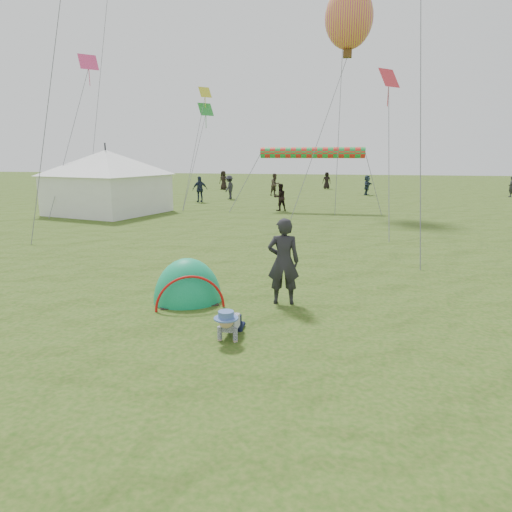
% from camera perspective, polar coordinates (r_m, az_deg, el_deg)
% --- Properties ---
extents(ground, '(140.00, 140.00, 0.00)m').
position_cam_1_polar(ground, '(8.04, -3.35, -11.75)').
color(ground, '#20490E').
extents(crawling_toddler, '(0.57, 0.80, 0.61)m').
position_cam_1_polar(crawling_toddler, '(8.44, -3.34, -8.27)').
color(crawling_toddler, black).
rests_on(crawling_toddler, ground).
extents(popup_tent, '(1.95, 1.82, 2.02)m').
position_cam_1_polar(popup_tent, '(10.68, -8.49, -5.59)').
color(popup_tent, '#0B9659').
rests_on(popup_tent, ground).
extents(standing_adult, '(0.77, 0.57, 1.95)m').
position_cam_1_polar(standing_adult, '(10.17, 3.44, -0.67)').
color(standing_adult, black).
rests_on(standing_adult, ground).
extents(event_marquee, '(6.66, 6.66, 3.79)m').
position_cam_1_polar(event_marquee, '(27.35, -18.09, 9.06)').
color(event_marquee, white).
rests_on(event_marquee, ground).
extents(crowd_person_1, '(1.07, 1.09, 1.77)m').
position_cam_1_polar(crowd_person_1, '(37.46, 2.40, 8.92)').
color(crowd_person_1, '#44372D').
rests_on(crowd_person_1, ground).
extents(crowd_person_2, '(0.60, 1.01, 1.61)m').
position_cam_1_polar(crowd_person_2, '(32.35, -12.83, 7.89)').
color(crowd_person_2, '#232B35').
rests_on(crowd_person_2, ground).
extents(crowd_person_3, '(1.20, 1.00, 1.61)m').
position_cam_1_polar(crowd_person_3, '(37.46, -15.81, 8.34)').
color(crowd_person_3, black).
rests_on(crowd_person_3, ground).
extents(crowd_person_4, '(0.84, 0.60, 1.61)m').
position_cam_1_polar(crowd_person_4, '(45.06, 8.82, 9.31)').
color(crowd_person_4, black).
rests_on(crowd_person_4, ground).
extents(crowd_person_5, '(0.92, 1.57, 1.62)m').
position_cam_1_polar(crowd_person_5, '(38.89, 13.70, 8.60)').
color(crowd_person_5, '#273646').
rests_on(crowd_person_5, ground).
extents(crowd_person_6, '(0.45, 0.63, 1.62)m').
position_cam_1_polar(crowd_person_6, '(41.33, 29.27, 7.58)').
color(crowd_person_6, '#28272C').
rests_on(crowd_person_6, ground).
extents(crowd_person_7, '(0.98, 0.93, 1.60)m').
position_cam_1_polar(crowd_person_7, '(27.26, 3.01, 7.34)').
color(crowd_person_7, black).
rests_on(crowd_person_7, ground).
extents(crowd_person_8, '(1.12, 0.95, 1.80)m').
position_cam_1_polar(crowd_person_8, '(32.35, -7.02, 8.27)').
color(crowd_person_8, '#1F293C').
rests_on(crowd_person_8, ground).
extents(crowd_person_9, '(0.81, 1.22, 1.75)m').
position_cam_1_polar(crowd_person_9, '(34.48, -3.35, 8.57)').
color(crowd_person_9, '#26262D').
rests_on(crowd_person_9, ground).
extents(crowd_person_10, '(1.02, 0.88, 1.76)m').
position_cam_1_polar(crowd_person_10, '(43.90, -4.09, 9.44)').
color(crowd_person_10, black).
rests_on(crowd_person_10, ground).
extents(crowd_person_12, '(0.71, 0.71, 1.67)m').
position_cam_1_polar(crowd_person_12, '(37.18, -22.98, 7.83)').
color(crowd_person_12, black).
rests_on(crowd_person_12, ground).
extents(balloon_kite, '(2.69, 2.69, 3.77)m').
position_cam_1_polar(balloon_kite, '(29.28, 11.52, 26.78)').
color(balloon_kite, yellow).
extents(rainbow_tube_kite, '(6.09, 0.64, 0.64)m').
position_cam_1_polar(rainbow_tube_kite, '(27.62, 7.03, 12.71)').
color(rainbow_tube_kite, red).
extents(diamond_kite_0, '(1.06, 1.06, 0.86)m').
position_cam_1_polar(diamond_kite_0, '(23.22, 16.30, 20.59)').
color(diamond_kite_0, '#E4303D').
extents(diamond_kite_2, '(0.85, 0.85, 0.70)m').
position_cam_1_polar(diamond_kite_2, '(32.25, -6.39, 19.68)').
color(diamond_kite_2, yellow).
extents(diamond_kite_3, '(1.03, 1.03, 0.84)m').
position_cam_1_polar(diamond_kite_3, '(32.05, -6.31, 17.76)').
color(diamond_kite_3, green).
extents(diamond_kite_5, '(1.12, 1.12, 0.91)m').
position_cam_1_polar(diamond_kite_5, '(30.52, -20.23, 21.81)').
color(diamond_kite_5, '#F84181').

